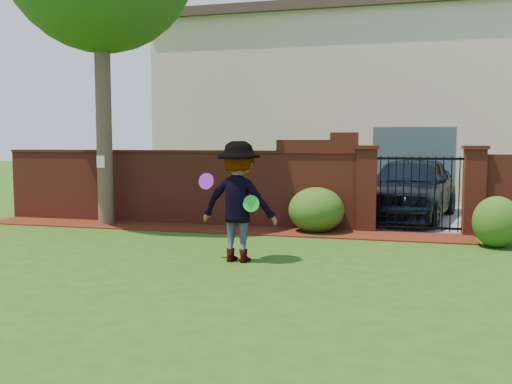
% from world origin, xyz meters
% --- Properties ---
extents(ground, '(80.00, 80.00, 0.01)m').
position_xyz_m(ground, '(0.00, 0.00, -0.01)').
color(ground, '#204812').
rests_on(ground, ground).
extents(mulch_bed, '(11.10, 1.08, 0.03)m').
position_xyz_m(mulch_bed, '(-0.95, 3.34, 0.01)').
color(mulch_bed, '#3C140A').
rests_on(mulch_bed, ground).
extents(brick_wall, '(8.70, 0.31, 2.16)m').
position_xyz_m(brick_wall, '(-2.01, 4.00, 0.93)').
color(brick_wall, maroon).
rests_on(brick_wall, ground).
extents(pillar_left, '(0.50, 0.50, 1.88)m').
position_xyz_m(pillar_left, '(2.40, 4.00, 0.96)').
color(pillar_left, maroon).
rests_on(pillar_left, ground).
extents(pillar_right, '(0.50, 0.50, 1.88)m').
position_xyz_m(pillar_right, '(4.60, 4.00, 0.96)').
color(pillar_right, maroon).
rests_on(pillar_right, ground).
extents(iron_gate, '(1.78, 0.03, 1.60)m').
position_xyz_m(iron_gate, '(3.50, 4.00, 0.85)').
color(iron_gate, black).
rests_on(iron_gate, ground).
extents(driveway, '(3.20, 8.00, 0.01)m').
position_xyz_m(driveway, '(3.50, 8.00, 0.01)').
color(driveway, slate).
rests_on(driveway, ground).
extents(house, '(12.40, 6.40, 6.30)m').
position_xyz_m(house, '(1.00, 12.00, 3.16)').
color(house, beige).
rests_on(house, ground).
extents(car, '(2.83, 5.00, 1.60)m').
position_xyz_m(car, '(3.30, 5.98, 0.80)').
color(car, black).
rests_on(car, ground).
extents(paper_notice, '(0.20, 0.01, 0.28)m').
position_xyz_m(paper_notice, '(-3.60, 3.21, 1.50)').
color(paper_notice, white).
rests_on(paper_notice, tree).
extents(shrub_left, '(1.20, 1.20, 0.98)m').
position_xyz_m(shrub_left, '(1.37, 3.53, 0.49)').
color(shrub_left, '#1C4B16').
rests_on(shrub_left, ground).
extents(shrub_middle, '(0.87, 0.87, 0.95)m').
position_xyz_m(shrub_middle, '(4.84, 2.68, 0.48)').
color(shrub_middle, '#1C4B16').
rests_on(shrub_middle, ground).
extents(man, '(1.32, 0.81, 1.97)m').
position_xyz_m(man, '(0.53, 0.33, 0.99)').
color(man, gray).
rests_on(man, ground).
extents(frisbee_purple, '(0.27, 0.11, 0.26)m').
position_xyz_m(frisbee_purple, '(0.05, 0.18, 1.32)').
color(frisbee_purple, purple).
rests_on(frisbee_purple, man).
extents(frisbee_green, '(0.27, 0.07, 0.27)m').
position_xyz_m(frisbee_green, '(0.80, 0.17, 0.98)').
color(frisbee_green, green).
rests_on(frisbee_green, man).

